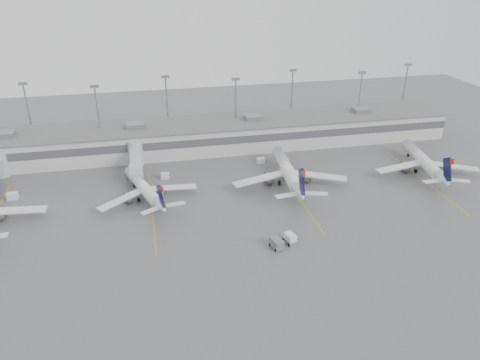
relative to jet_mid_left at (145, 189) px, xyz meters
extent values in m
plane|color=#535356|center=(18.69, -28.67, -2.78)|extent=(260.00, 260.00, 0.00)
cube|color=#B0B0AB|center=(18.69, 29.33, 1.22)|extent=(150.00, 16.00, 8.00)
cube|color=#47474C|center=(18.69, 21.28, 2.22)|extent=(150.00, 0.15, 2.20)
cube|color=#606060|center=(18.69, 29.33, 5.27)|extent=(152.00, 17.00, 0.30)
cube|color=slate|center=(-36.31, 29.33, 6.02)|extent=(5.00, 4.00, 1.30)
cube|color=slate|center=(68.69, 29.33, 6.02)|extent=(5.00, 4.00, 1.30)
cylinder|color=gray|center=(-31.31, 38.83, 7.22)|extent=(0.44, 0.44, 20.00)
cube|color=slate|center=(-31.31, 38.83, 17.42)|extent=(2.40, 0.50, 0.80)
cylinder|color=gray|center=(-11.31, 31.33, 7.22)|extent=(0.44, 0.44, 20.00)
cube|color=slate|center=(-11.31, 31.33, 17.42)|extent=(2.40, 0.50, 0.80)
cylinder|color=gray|center=(8.69, 38.83, 7.22)|extent=(0.44, 0.44, 20.00)
cube|color=slate|center=(8.69, 38.83, 17.42)|extent=(2.40, 0.50, 0.80)
cylinder|color=gray|center=(28.69, 31.33, 7.22)|extent=(0.44, 0.44, 20.00)
cube|color=slate|center=(28.69, 31.33, 17.42)|extent=(2.40, 0.50, 0.80)
cylinder|color=gray|center=(48.69, 38.83, 7.22)|extent=(0.44, 0.44, 20.00)
cube|color=slate|center=(48.69, 38.83, 17.42)|extent=(2.40, 0.50, 0.80)
cylinder|color=gray|center=(68.69, 31.33, 7.22)|extent=(0.44, 0.44, 20.00)
cube|color=slate|center=(68.69, 31.33, 17.42)|extent=(2.40, 0.50, 0.80)
cylinder|color=gray|center=(88.69, 38.83, 7.22)|extent=(0.44, 0.44, 20.00)
cube|color=slate|center=(88.69, 38.83, 17.42)|extent=(2.40, 0.50, 0.80)
cylinder|color=#A3A6A9|center=(-36.81, 21.33, 0.72)|extent=(4.00, 4.00, 7.00)
cylinder|color=#A3A6A9|center=(-1.81, 21.33, 0.72)|extent=(4.00, 4.00, 7.00)
cube|color=#A3A6A9|center=(-1.81, 14.83, 1.52)|extent=(2.80, 13.00, 2.60)
cube|color=#A3A6A9|center=(-1.81, 7.33, 1.52)|extent=(3.40, 2.40, 3.00)
cylinder|color=gray|center=(-1.81, 7.33, -1.38)|extent=(0.70, 0.70, 2.80)
cube|color=black|center=(-1.81, 7.33, -2.43)|extent=(2.20, 1.20, 0.70)
cube|color=#C39B0B|center=(1.19, -4.67, -2.77)|extent=(0.25, 40.00, 0.01)
cube|color=#C39B0B|center=(36.19, -4.67, -2.77)|extent=(0.25, 40.00, 0.01)
cube|color=#C39B0B|center=(71.19, -4.67, -2.77)|extent=(0.25, 40.00, 0.01)
cube|color=silver|center=(-28.71, -3.92, -0.40)|extent=(14.15, 3.27, 0.38)
cylinder|color=silver|center=(-0.41, 1.27, -0.06)|extent=(8.74, 19.82, 2.72)
cone|color=silver|center=(-3.88, 11.97, -0.06)|extent=(3.37, 3.25, 2.72)
cone|color=silver|center=(3.31, -10.21, 0.31)|extent=(3.99, 5.15, 2.72)
cube|color=silver|center=(-5.67, -3.10, -0.78)|extent=(10.93, 8.83, 0.32)
cube|color=silver|center=(6.41, 0.81, -0.78)|extent=(11.79, 2.37, 0.32)
cube|color=#080B34|center=(3.45, -10.64, 2.94)|extent=(1.83, 4.94, 5.93)
cube|color=#B60E0E|center=(3.81, -11.76, 5.30)|extent=(0.82, 1.83, 1.72)
cylinder|color=black|center=(-2.93, 9.04, -2.37)|extent=(0.55, 0.87, 0.82)
cylinder|color=black|center=(-1.66, -1.04, -2.28)|extent=(0.70, 1.08, 1.00)
cylinder|color=black|center=(1.96, 0.13, -2.28)|extent=(0.70, 1.08, 1.00)
cylinder|color=silver|center=(36.12, 2.60, 0.48)|extent=(5.33, 24.05, 3.25)
cone|color=silver|center=(37.30, 15.99, 0.48)|extent=(3.51, 3.31, 3.25)
cone|color=silver|center=(34.85, -11.77, 0.91)|extent=(3.72, 5.69, 3.25)
cube|color=silver|center=(28.29, 0.24, -0.39)|extent=(14.37, 5.91, 0.38)
cube|color=silver|center=(43.41, -1.10, -0.39)|extent=(14.08, 8.11, 0.38)
cube|color=#080B34|center=(34.80, -12.31, 4.06)|extent=(0.86, 6.11, 7.09)
cube|color=#B60E0E|center=(34.68, -13.72, 6.87)|extent=(0.52, 2.21, 2.06)
cylinder|color=black|center=(36.97, 12.32, -2.29)|extent=(0.46, 1.01, 0.98)
cylinder|color=black|center=(33.66, 0.64, -2.18)|extent=(0.59, 1.23, 1.19)
cylinder|color=black|center=(38.19, 0.24, -2.18)|extent=(0.59, 1.23, 1.19)
cylinder|color=silver|center=(74.01, 1.38, 0.29)|extent=(6.91, 22.68, 3.07)
cone|color=silver|center=(76.20, 13.86, 0.29)|extent=(3.52, 3.35, 3.07)
cone|color=silver|center=(71.65, -12.01, 0.70)|extent=(3.91, 5.56, 3.07)
cube|color=silver|center=(66.47, -0.20, -0.53)|extent=(13.53, 4.49, 0.36)
cube|color=silver|center=(80.56, -2.68, -0.53)|extent=(12.98, 8.58, 0.36)
cube|color=#080B34|center=(71.56, -12.52, 3.66)|extent=(1.30, 5.72, 6.69)
cube|color=#B60E0E|center=(71.33, -13.82, 6.32)|extent=(0.66, 2.09, 1.94)
cylinder|color=black|center=(75.60, 10.44, -2.32)|extent=(0.51, 0.97, 0.92)
cylinder|color=black|center=(71.54, -0.26, -2.21)|extent=(0.65, 1.19, 1.12)
cylinder|color=black|center=(75.77, -1.01, -2.21)|extent=(0.65, 1.19, 1.12)
cube|color=silver|center=(28.16, -25.45, -1.77)|extent=(2.32, 3.02, 2.01)
cube|color=slate|center=(28.16, -25.45, -2.39)|extent=(2.65, 3.51, 0.78)
cylinder|color=black|center=(27.00, -24.61, -2.46)|extent=(0.40, 0.67, 0.62)
cylinder|color=black|center=(28.72, -24.14, -2.46)|extent=(0.40, 0.67, 0.62)
cylinder|color=black|center=(27.59, -26.76, -2.46)|extent=(0.40, 0.67, 0.62)
cylinder|color=black|center=(29.31, -26.29, -2.46)|extent=(0.40, 0.67, 0.62)
cube|color=slate|center=(24.96, -26.65, -1.70)|extent=(2.58, 3.53, 1.92)
cylinder|color=black|center=(23.90, -25.77, -2.46)|extent=(0.41, 0.68, 0.63)
cylinder|color=black|center=(26.02, -27.53, -2.46)|extent=(0.41, 0.68, 0.63)
cube|color=silver|center=(-31.23, 6.56, -1.93)|extent=(2.46, 1.70, 1.69)
cube|color=silver|center=(5.34, 10.57, -2.02)|extent=(2.28, 1.65, 1.51)
cube|color=silver|center=(32.48, 15.02, -2.02)|extent=(2.25, 1.61, 1.51)
cube|color=slate|center=(-3.65, 12.68, -1.77)|extent=(2.03, 3.22, 2.01)
cone|color=#E85B04|center=(-32.41, 13.09, -2.42)|extent=(0.45, 0.45, 0.72)
cone|color=#E85B04|center=(-6.37, 1.02, -2.47)|extent=(0.38, 0.38, 0.61)
cone|color=#E85B04|center=(33.06, 10.31, -2.44)|extent=(0.42, 0.42, 0.67)
cone|color=#E85B04|center=(73.09, 10.43, -2.44)|extent=(0.42, 0.42, 0.67)
camera|label=1|loc=(1.24, -101.95, 50.32)|focal=35.00mm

